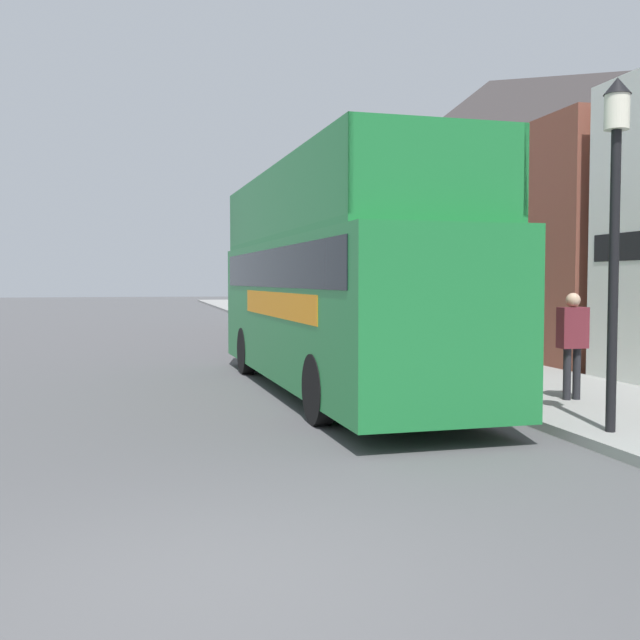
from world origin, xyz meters
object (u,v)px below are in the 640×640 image
Objects in this scene: lamp_post_nearest at (615,189)px; lamp_post_second at (386,227)px; lamp_post_third at (310,253)px; parked_car_ahead_of_bus at (289,327)px; tour_bus at (332,295)px; pedestrian_third at (573,335)px.

lamp_post_second is (-0.15, 8.95, 0.13)m from lamp_post_nearest.
lamp_post_nearest reaches higher than lamp_post_third.
lamp_post_second reaches higher than lamp_post_nearest.
parked_car_ahead_of_bus is at bearing -110.84° from lamp_post_third.
lamp_post_nearest is at bearing -86.46° from parked_car_ahead_of_bus.
lamp_post_nearest is 17.89m from lamp_post_third.
tour_bus is 8.64m from parked_car_ahead_of_bus.
tour_bus is 2.18× the size of lamp_post_second.
pedestrian_third is at bearing -40.56° from tour_bus.
lamp_post_nearest reaches higher than tour_bus.
parked_car_ahead_of_bus is at bearing 103.16° from pedestrian_third.
tour_bus is 5.99m from lamp_post_nearest.
lamp_post_third is at bearing 90.27° from lamp_post_nearest.
lamp_post_nearest reaches higher than parked_car_ahead_of_bus.
parked_car_ahead_of_bus is (0.82, 8.53, -1.15)m from tour_bus.
lamp_post_second reaches higher than lamp_post_third.
tour_bus is 2.44× the size of lamp_post_third.
pedestrian_third is (2.64, -11.27, 0.50)m from parked_car_ahead_of_bus.
lamp_post_third is (1.57, 4.11, 2.42)m from parked_car_ahead_of_bus.
lamp_post_second is 1.12× the size of lamp_post_third.
lamp_post_nearest is at bearing -89.73° from lamp_post_third.
parked_car_ahead_of_bus is at bearing 96.83° from lamp_post_nearest.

